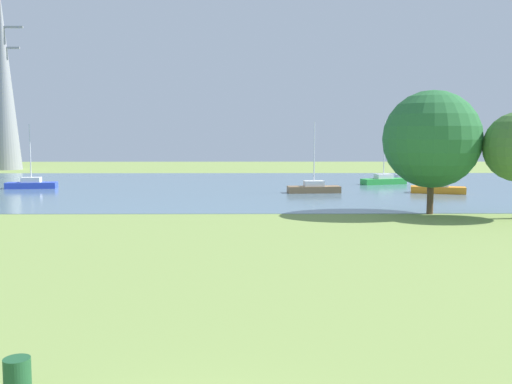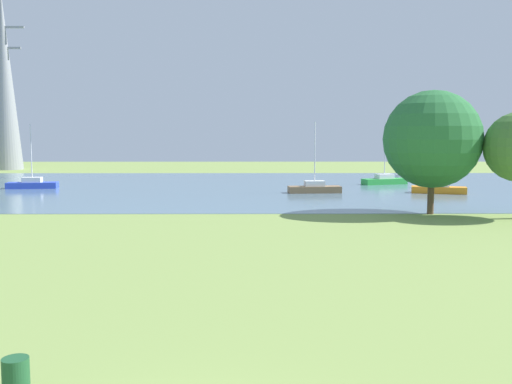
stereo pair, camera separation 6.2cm
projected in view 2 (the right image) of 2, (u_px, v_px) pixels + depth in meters
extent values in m
plane|color=#7F994C|center=(229.00, 235.00, 31.45)|extent=(160.00, 160.00, 0.00)
cylinder|color=#1E512D|center=(16.00, 377.00, 12.16)|extent=(0.56, 0.56, 0.80)
cube|color=slate|center=(240.00, 187.00, 59.31)|extent=(140.00, 40.00, 0.02)
cube|color=orange|center=(439.00, 190.00, 52.84)|extent=(5.03, 2.73, 0.60)
cube|color=white|center=(439.00, 184.00, 52.79)|extent=(2.03, 1.54, 0.50)
cylinder|color=silver|center=(440.00, 151.00, 52.48)|extent=(0.10, 0.10, 6.56)
cube|color=blue|center=(32.00, 185.00, 57.45)|extent=(4.94, 2.06, 0.60)
cube|color=white|center=(32.00, 180.00, 57.39)|extent=(1.92, 1.31, 0.50)
cylinder|color=silver|center=(31.00, 153.00, 57.13)|extent=(0.10, 0.10, 5.74)
cube|color=green|center=(384.00, 181.00, 62.06)|extent=(5.03, 2.89, 0.60)
cube|color=white|center=(384.00, 176.00, 62.00)|extent=(2.05, 1.60, 0.50)
cylinder|color=silver|center=(385.00, 149.00, 61.71)|extent=(0.10, 0.10, 6.23)
cube|color=white|center=(417.00, 177.00, 68.50)|extent=(4.84, 1.64, 0.60)
cube|color=white|center=(417.00, 172.00, 68.45)|extent=(1.83, 1.15, 0.50)
cylinder|color=silver|center=(418.00, 149.00, 68.17)|extent=(0.10, 0.10, 5.90)
cube|color=brown|center=(314.00, 189.00, 53.24)|extent=(4.92, 1.94, 0.60)
cube|color=white|center=(315.00, 183.00, 53.19)|extent=(1.90, 1.26, 0.50)
cylinder|color=silver|center=(315.00, 154.00, 52.91)|extent=(0.10, 0.10, 5.86)
cylinder|color=brown|center=(431.00, 194.00, 39.28)|extent=(0.44, 0.44, 2.77)
sphere|color=#296A37|center=(432.00, 139.00, 38.91)|extent=(6.56, 6.56, 6.56)
cone|color=gray|center=(5.00, 81.00, 86.12)|extent=(4.40, 4.40, 26.21)
cube|color=gray|center=(2.00, 27.00, 85.32)|extent=(6.40, 0.30, 0.30)
cube|color=gray|center=(3.00, 48.00, 85.63)|extent=(5.20, 0.30, 0.30)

